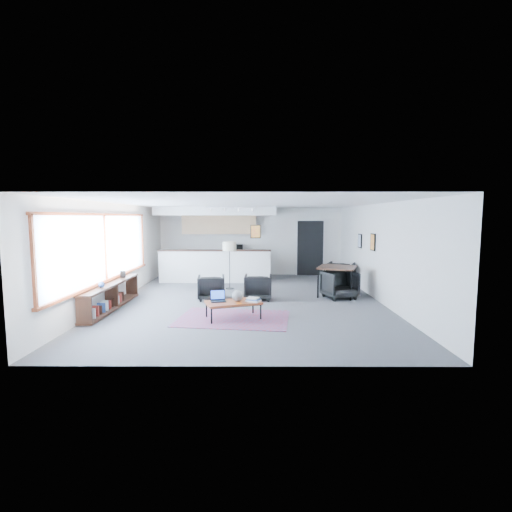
{
  "coord_description": "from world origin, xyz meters",
  "views": [
    {
      "loc": [
        0.27,
        -9.87,
        2.24
      ],
      "look_at": [
        0.22,
        0.4,
        1.16
      ],
      "focal_mm": 26.0,
      "sensor_mm": 36.0,
      "label": 1
    }
  ],
  "objects_px": {
    "floor_lamp": "(229,248)",
    "dining_chair_near": "(340,286)",
    "armchair_left": "(211,286)",
    "dining_chair_far": "(341,275)",
    "ceramic_pot": "(237,296)",
    "armchair_right": "(258,286)",
    "coffee_table": "(233,303)",
    "microwave": "(236,247)",
    "dining_table": "(337,269)",
    "book_stack": "(253,300)",
    "laptop": "(218,298)"
  },
  "relations": [
    {
      "from": "ceramic_pot",
      "to": "floor_lamp",
      "type": "bearing_deg",
      "value": 97.17
    },
    {
      "from": "ceramic_pot",
      "to": "book_stack",
      "type": "relative_size",
      "value": 0.69
    },
    {
      "from": "armchair_left",
      "to": "book_stack",
      "type": "bearing_deg",
      "value": 115.45
    },
    {
      "from": "coffee_table",
      "to": "laptop",
      "type": "bearing_deg",
      "value": 151.1
    },
    {
      "from": "microwave",
      "to": "laptop",
      "type": "bearing_deg",
      "value": -92.6
    },
    {
      "from": "armchair_right",
      "to": "dining_chair_near",
      "type": "bearing_deg",
      "value": -174.64
    },
    {
      "from": "ceramic_pot",
      "to": "microwave",
      "type": "relative_size",
      "value": 0.49
    },
    {
      "from": "dining_chair_near",
      "to": "dining_chair_far",
      "type": "height_order",
      "value": "dining_chair_far"
    },
    {
      "from": "floor_lamp",
      "to": "armchair_left",
      "type": "bearing_deg",
      "value": -104.3
    },
    {
      "from": "dining_table",
      "to": "microwave",
      "type": "xyz_separation_m",
      "value": [
        -3.07,
        3.63,
        0.33
      ]
    },
    {
      "from": "dining_table",
      "to": "dining_chair_near",
      "type": "relative_size",
      "value": 1.82
    },
    {
      "from": "dining_chair_far",
      "to": "coffee_table",
      "type": "bearing_deg",
      "value": 72.8
    },
    {
      "from": "laptop",
      "to": "dining_chair_far",
      "type": "bearing_deg",
      "value": 35.79
    },
    {
      "from": "dining_chair_near",
      "to": "microwave",
      "type": "height_order",
      "value": "microwave"
    },
    {
      "from": "laptop",
      "to": "armchair_left",
      "type": "xyz_separation_m",
      "value": [
        -0.38,
        1.87,
        -0.09
      ]
    },
    {
      "from": "floor_lamp",
      "to": "dining_chair_near",
      "type": "bearing_deg",
      "value": -23.4
    },
    {
      "from": "armchair_left",
      "to": "floor_lamp",
      "type": "distance_m",
      "value": 1.82
    },
    {
      "from": "ceramic_pot",
      "to": "dining_chair_far",
      "type": "xyz_separation_m",
      "value": [
        3.18,
        3.96,
        -0.15
      ]
    },
    {
      "from": "microwave",
      "to": "ceramic_pot",
      "type": "bearing_deg",
      "value": -88.42
    },
    {
      "from": "floor_lamp",
      "to": "armchair_right",
      "type": "bearing_deg",
      "value": -59.54
    },
    {
      "from": "coffee_table",
      "to": "dining_chair_far",
      "type": "bearing_deg",
      "value": 31.83
    },
    {
      "from": "laptop",
      "to": "dining_table",
      "type": "distance_m",
      "value": 3.91
    },
    {
      "from": "floor_lamp",
      "to": "microwave",
      "type": "xyz_separation_m",
      "value": [
        0.06,
        2.56,
        -0.18
      ]
    },
    {
      "from": "dining_table",
      "to": "microwave",
      "type": "relative_size",
      "value": 2.56
    },
    {
      "from": "laptop",
      "to": "floor_lamp",
      "type": "distance_m",
      "value": 3.49
    },
    {
      "from": "coffee_table",
      "to": "dining_chair_near",
      "type": "bearing_deg",
      "value": 17.76
    },
    {
      "from": "book_stack",
      "to": "dining_chair_far",
      "type": "distance_m",
      "value": 4.89
    },
    {
      "from": "coffee_table",
      "to": "floor_lamp",
      "type": "height_order",
      "value": "floor_lamp"
    },
    {
      "from": "laptop",
      "to": "dining_chair_far",
      "type": "relative_size",
      "value": 0.52
    },
    {
      "from": "armchair_left",
      "to": "armchair_right",
      "type": "relative_size",
      "value": 0.98
    },
    {
      "from": "dining_chair_far",
      "to": "microwave",
      "type": "height_order",
      "value": "microwave"
    },
    {
      "from": "dining_chair_near",
      "to": "book_stack",
      "type": "bearing_deg",
      "value": -154.79
    },
    {
      "from": "coffee_table",
      "to": "dining_chair_far",
      "type": "relative_size",
      "value": 1.82
    },
    {
      "from": "ceramic_pot",
      "to": "armchair_left",
      "type": "relative_size",
      "value": 0.34
    },
    {
      "from": "laptop",
      "to": "book_stack",
      "type": "distance_m",
      "value": 0.79
    },
    {
      "from": "book_stack",
      "to": "floor_lamp",
      "type": "height_order",
      "value": "floor_lamp"
    },
    {
      "from": "book_stack",
      "to": "armchair_left",
      "type": "height_order",
      "value": "armchair_left"
    },
    {
      "from": "laptop",
      "to": "book_stack",
      "type": "height_order",
      "value": "laptop"
    },
    {
      "from": "armchair_left",
      "to": "armchair_right",
      "type": "bearing_deg",
      "value": 174.8
    },
    {
      "from": "armchair_left",
      "to": "dining_chair_near",
      "type": "xyz_separation_m",
      "value": [
        3.54,
        0.16,
        -0.01
      ]
    },
    {
      "from": "coffee_table",
      "to": "armchair_right",
      "type": "relative_size",
      "value": 1.77
    },
    {
      "from": "floor_lamp",
      "to": "microwave",
      "type": "height_order",
      "value": "floor_lamp"
    },
    {
      "from": "laptop",
      "to": "armchair_right",
      "type": "bearing_deg",
      "value": 52.96
    },
    {
      "from": "coffee_table",
      "to": "ceramic_pot",
      "type": "height_order",
      "value": "ceramic_pot"
    },
    {
      "from": "ceramic_pot",
      "to": "microwave",
      "type": "xyz_separation_m",
      "value": [
        -0.37,
        5.98,
        0.59
      ]
    },
    {
      "from": "microwave",
      "to": "book_stack",
      "type": "bearing_deg",
      "value": -85.15
    },
    {
      "from": "ceramic_pot",
      "to": "book_stack",
      "type": "height_order",
      "value": "ceramic_pot"
    },
    {
      "from": "ceramic_pot",
      "to": "dining_chair_far",
      "type": "bearing_deg",
      "value": 51.29
    },
    {
      "from": "laptop",
      "to": "armchair_right",
      "type": "distance_m",
      "value": 2.08
    },
    {
      "from": "armchair_right",
      "to": "dining_table",
      "type": "distance_m",
      "value": 2.32
    }
  ]
}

